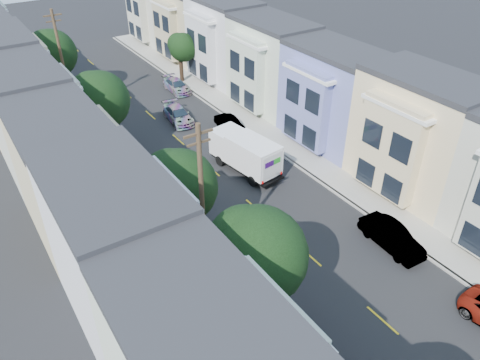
% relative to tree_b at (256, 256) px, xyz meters
% --- Properties ---
extents(ground, '(160.00, 160.00, 0.00)m').
position_rel_tree_b_xyz_m(ground, '(6.30, 2.95, -5.50)').
color(ground, black).
rests_on(ground, ground).
extents(road_slab, '(12.00, 70.00, 0.02)m').
position_rel_tree_b_xyz_m(road_slab, '(6.30, 17.95, -5.49)').
color(road_slab, black).
rests_on(road_slab, ground).
extents(curb_left, '(0.30, 70.00, 0.15)m').
position_rel_tree_b_xyz_m(curb_left, '(0.25, 17.95, -5.43)').
color(curb_left, gray).
rests_on(curb_left, ground).
extents(curb_right, '(0.30, 70.00, 0.15)m').
position_rel_tree_b_xyz_m(curb_right, '(12.35, 17.95, -5.43)').
color(curb_right, gray).
rests_on(curb_right, ground).
extents(sidewalk_left, '(2.60, 70.00, 0.15)m').
position_rel_tree_b_xyz_m(sidewalk_left, '(-1.05, 17.95, -5.43)').
color(sidewalk_left, gray).
rests_on(sidewalk_left, ground).
extents(sidewalk_right, '(2.60, 70.00, 0.15)m').
position_rel_tree_b_xyz_m(sidewalk_right, '(13.65, 17.95, -5.43)').
color(sidewalk_right, gray).
rests_on(sidewalk_right, ground).
extents(centerline, '(0.12, 70.00, 0.01)m').
position_rel_tree_b_xyz_m(centerline, '(6.30, 17.95, -5.50)').
color(centerline, gold).
rests_on(centerline, ground).
extents(townhouse_row_left, '(5.00, 70.00, 8.50)m').
position_rel_tree_b_xyz_m(townhouse_row_left, '(-4.85, 17.95, -5.50)').
color(townhouse_row_left, '#7077B9').
rests_on(townhouse_row_left, ground).
extents(townhouse_row_right, '(5.00, 70.00, 8.50)m').
position_rel_tree_b_xyz_m(townhouse_row_right, '(17.45, 17.95, -5.50)').
color(townhouse_row_right, '#7077B9').
rests_on(townhouse_row_right, ground).
extents(tree_b, '(4.70, 4.70, 7.88)m').
position_rel_tree_b_xyz_m(tree_b, '(0.00, 0.00, 0.00)').
color(tree_b, black).
rests_on(tree_b, ground).
extents(tree_c, '(4.50, 4.50, 7.06)m').
position_rel_tree_b_xyz_m(tree_c, '(0.00, 7.83, -0.71)').
color(tree_c, black).
rests_on(tree_c, ground).
extents(tree_d, '(4.63, 4.63, 7.52)m').
position_rel_tree_b_xyz_m(tree_d, '(0.00, 21.26, -0.32)').
color(tree_d, black).
rests_on(tree_d, ground).
extents(tree_e, '(4.70, 4.70, 7.40)m').
position_rel_tree_b_xyz_m(tree_e, '(0.00, 35.05, -0.47)').
color(tree_e, black).
rests_on(tree_e, ground).
extents(tree_far_r, '(3.10, 3.10, 5.45)m').
position_rel_tree_b_xyz_m(tree_far_r, '(13.20, 32.89, -1.65)').
color(tree_far_r, black).
rests_on(tree_far_r, ground).
extents(utility_pole_near, '(1.60, 0.26, 10.00)m').
position_rel_tree_b_xyz_m(utility_pole_near, '(0.00, 4.95, -0.35)').
color(utility_pole_near, '#42301E').
rests_on(utility_pole_near, ground).
extents(utility_pole_far, '(1.60, 0.26, 10.00)m').
position_rel_tree_b_xyz_m(utility_pole_far, '(0.00, 30.95, -0.35)').
color(utility_pole_far, '#42301E').
rests_on(utility_pole_far, ground).
extents(fedex_truck, '(2.39, 6.20, 2.97)m').
position_rel_tree_b_xyz_m(fedex_truck, '(8.51, 13.49, -3.84)').
color(fedex_truck, silver).
rests_on(fedex_truck, ground).
extents(lead_sedan, '(2.38, 4.69, 1.35)m').
position_rel_tree_b_xyz_m(lead_sedan, '(8.03, 24.29, -4.83)').
color(lead_sedan, black).
rests_on(lead_sedan, ground).
extents(parked_left_c, '(2.85, 5.29, 1.41)m').
position_rel_tree_b_xyz_m(parked_left_c, '(1.40, 4.47, -4.80)').
color(parked_left_c, '#8A929C').
rests_on(parked_left_c, ground).
extents(parked_left_d, '(2.18, 4.90, 1.45)m').
position_rel_tree_b_xyz_m(parked_left_d, '(1.40, 13.53, -4.78)').
color(parked_left_d, black).
rests_on(parked_left_d, ground).
extents(parked_right_b, '(1.86, 4.62, 1.51)m').
position_rel_tree_b_xyz_m(parked_right_b, '(11.20, 0.84, -4.75)').
color(parked_right_b, silver).
rests_on(parked_right_b, ground).
extents(parked_right_c, '(1.39, 3.69, 1.22)m').
position_rel_tree_b_xyz_m(parked_right_c, '(11.20, 20.01, -4.89)').
color(parked_right_c, black).
rests_on(parked_right_c, ground).
extents(parked_right_d, '(1.87, 4.26, 1.27)m').
position_rel_tree_b_xyz_m(parked_right_d, '(11.20, 30.83, -4.87)').
color(parked_right_d, black).
rests_on(parked_right_d, ground).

